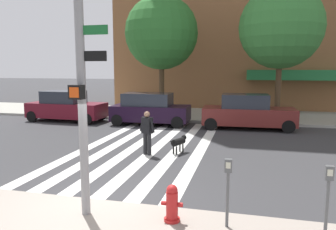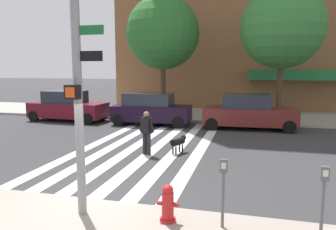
{
  "view_description": "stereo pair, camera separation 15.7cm",
  "coord_description": "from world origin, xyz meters",
  "px_view_note": "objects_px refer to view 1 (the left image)",
  "views": [
    {
      "loc": [
        3.33,
        -6.69,
        3.21
      ],
      "look_at": [
        0.04,
        6.66,
        1.23
      ],
      "focal_mm": 34.69,
      "sensor_mm": 36.0,
      "label": 1
    },
    {
      "loc": [
        3.48,
        -6.65,
        3.21
      ],
      "look_at": [
        0.04,
        6.66,
        1.23
      ],
      "focal_mm": 34.69,
      "sensor_mm": 36.0,
      "label": 2
    }
  ],
  "objects_px": {
    "street_tree_nearest": "(161,33)",
    "dog_on_leash": "(179,142)",
    "parking_meter_second_along": "(228,183)",
    "parked_car_near_curb": "(66,107)",
    "traffic_light_pole": "(79,52)",
    "parking_meter_curbside": "(328,192)",
    "parked_car_behind_first": "(150,109)",
    "fire_hydrant": "(172,203)",
    "parked_car_third_in_line": "(247,112)",
    "street_tree_middle": "(281,27)",
    "pedestrian_dog_walker": "(147,130)"
  },
  "relations": [
    {
      "from": "traffic_light_pole",
      "to": "parking_meter_curbside",
      "type": "bearing_deg",
      "value": 1.95
    },
    {
      "from": "parked_car_behind_first",
      "to": "dog_on_leash",
      "type": "relative_size",
      "value": 4.58
    },
    {
      "from": "fire_hydrant",
      "to": "street_tree_nearest",
      "type": "height_order",
      "value": "street_tree_nearest"
    },
    {
      "from": "fire_hydrant",
      "to": "parked_car_third_in_line",
      "type": "relative_size",
      "value": 0.16
    },
    {
      "from": "parking_meter_curbside",
      "to": "parked_car_third_in_line",
      "type": "bearing_deg",
      "value": 97.0
    },
    {
      "from": "fire_hydrant",
      "to": "street_tree_middle",
      "type": "distance_m",
      "value": 15.1
    },
    {
      "from": "parked_car_near_curb",
      "to": "street_tree_nearest",
      "type": "distance_m",
      "value": 7.6
    },
    {
      "from": "street_tree_nearest",
      "to": "dog_on_leash",
      "type": "relative_size",
      "value": 7.94
    },
    {
      "from": "dog_on_leash",
      "to": "parked_car_behind_first",
      "type": "bearing_deg",
      "value": 116.77
    },
    {
      "from": "parking_meter_second_along",
      "to": "street_tree_middle",
      "type": "distance_m",
      "value": 14.73
    },
    {
      "from": "parked_car_behind_first",
      "to": "dog_on_leash",
      "type": "distance_m",
      "value": 6.52
    },
    {
      "from": "traffic_light_pole",
      "to": "street_tree_middle",
      "type": "relative_size",
      "value": 0.75
    },
    {
      "from": "pedestrian_dog_walker",
      "to": "parking_meter_curbside",
      "type": "bearing_deg",
      "value": -46.29
    },
    {
      "from": "fire_hydrant",
      "to": "parking_meter_curbside",
      "type": "bearing_deg",
      "value": 0.18
    },
    {
      "from": "parking_meter_second_along",
      "to": "dog_on_leash",
      "type": "distance_m",
      "value": 6.18
    },
    {
      "from": "fire_hydrant",
      "to": "dog_on_leash",
      "type": "xyz_separation_m",
      "value": [
        -1.07,
        5.79,
        -0.08
      ]
    },
    {
      "from": "parked_car_near_curb",
      "to": "street_tree_middle",
      "type": "bearing_deg",
      "value": 10.47
    },
    {
      "from": "parked_car_third_in_line",
      "to": "pedestrian_dog_walker",
      "type": "height_order",
      "value": "parked_car_third_in_line"
    },
    {
      "from": "parked_car_near_curb",
      "to": "pedestrian_dog_walker",
      "type": "relative_size",
      "value": 2.91
    },
    {
      "from": "parked_car_behind_first",
      "to": "street_tree_nearest",
      "type": "distance_m",
      "value": 5.48
    },
    {
      "from": "traffic_light_pole",
      "to": "street_tree_nearest",
      "type": "bearing_deg",
      "value": 98.73
    },
    {
      "from": "parking_meter_curbside",
      "to": "street_tree_nearest",
      "type": "distance_m",
      "value": 16.8
    },
    {
      "from": "traffic_light_pole",
      "to": "parked_car_near_curb",
      "type": "distance_m",
      "value": 14.2
    },
    {
      "from": "fire_hydrant",
      "to": "parking_meter_second_along",
      "type": "distance_m",
      "value": 1.2
    },
    {
      "from": "traffic_light_pole",
      "to": "street_tree_middle",
      "type": "height_order",
      "value": "street_tree_middle"
    },
    {
      "from": "parked_car_behind_first",
      "to": "fire_hydrant",
      "type": "bearing_deg",
      "value": -70.96
    },
    {
      "from": "parked_car_third_in_line",
      "to": "parking_meter_curbside",
      "type": "bearing_deg",
      "value": -83.0
    },
    {
      "from": "parking_meter_second_along",
      "to": "parked_car_behind_first",
      "type": "bearing_deg",
      "value": 113.75
    },
    {
      "from": "fire_hydrant",
      "to": "parking_meter_curbside",
      "type": "relative_size",
      "value": 0.56
    },
    {
      "from": "street_tree_nearest",
      "to": "traffic_light_pole",
      "type": "bearing_deg",
      "value": -81.27
    },
    {
      "from": "fire_hydrant",
      "to": "parked_car_third_in_line",
      "type": "distance_m",
      "value": 11.69
    },
    {
      "from": "parking_meter_second_along",
      "to": "street_tree_nearest",
      "type": "distance_m",
      "value": 16.13
    },
    {
      "from": "pedestrian_dog_walker",
      "to": "parked_car_near_curb",
      "type": "bearing_deg",
      "value": 138.62
    },
    {
      "from": "street_tree_middle",
      "to": "dog_on_leash",
      "type": "height_order",
      "value": "street_tree_middle"
    },
    {
      "from": "parking_meter_second_along",
      "to": "street_tree_middle",
      "type": "relative_size",
      "value": 0.18
    },
    {
      "from": "parked_car_near_curb",
      "to": "dog_on_leash",
      "type": "distance_m",
      "value": 10.14
    },
    {
      "from": "traffic_light_pole",
      "to": "pedestrian_dog_walker",
      "type": "relative_size",
      "value": 3.54
    },
    {
      "from": "pedestrian_dog_walker",
      "to": "dog_on_leash",
      "type": "xyz_separation_m",
      "value": [
        1.11,
        0.52,
        -0.48
      ]
    },
    {
      "from": "parking_meter_second_along",
      "to": "parked_car_near_curb",
      "type": "height_order",
      "value": "parked_car_near_curb"
    },
    {
      "from": "parked_car_behind_first",
      "to": "parked_car_near_curb",
      "type": "bearing_deg",
      "value": 179.97
    },
    {
      "from": "parking_meter_curbside",
      "to": "street_tree_middle",
      "type": "bearing_deg",
      "value": 88.92
    },
    {
      "from": "traffic_light_pole",
      "to": "street_tree_middle",
      "type": "distance_m",
      "value": 15.04
    },
    {
      "from": "traffic_light_pole",
      "to": "parked_car_behind_first",
      "type": "distance_m",
      "value": 12.23
    },
    {
      "from": "street_tree_middle",
      "to": "parked_car_third_in_line",
      "type": "bearing_deg",
      "value": -126.11
    },
    {
      "from": "parking_meter_second_along",
      "to": "parked_car_behind_first",
      "type": "height_order",
      "value": "parked_car_behind_first"
    },
    {
      "from": "traffic_light_pole",
      "to": "parked_car_third_in_line",
      "type": "distance_m",
      "value": 12.48
    },
    {
      "from": "parked_car_behind_first",
      "to": "traffic_light_pole",
      "type": "bearing_deg",
      "value": -79.6
    },
    {
      "from": "parked_car_behind_first",
      "to": "parked_car_third_in_line",
      "type": "distance_m",
      "value": 5.43
    },
    {
      "from": "pedestrian_dog_walker",
      "to": "parking_meter_second_along",
      "type": "bearing_deg",
      "value": -58.06
    },
    {
      "from": "parked_car_behind_first",
      "to": "pedestrian_dog_walker",
      "type": "bearing_deg",
      "value": -73.92
    }
  ]
}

